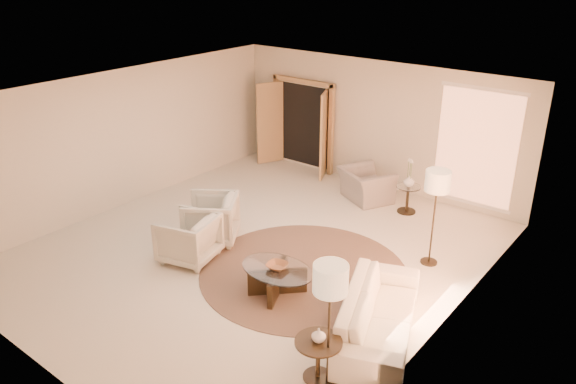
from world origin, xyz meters
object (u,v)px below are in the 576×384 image
Objects in this scene: accent_chair at (366,180)px; floor_lamp_near at (437,185)px; armchair_left at (211,217)px; coffee_table at (277,278)px; end_table at (318,353)px; side_table at (408,196)px; bowl at (277,266)px; floor_lamp_far at (330,285)px; end_vase at (319,335)px; sofa at (379,314)px; side_vase at (409,181)px; armchair_right at (188,236)px.

floor_lamp_near is (2.24, -1.63, 0.98)m from accent_chair.
coffee_table is (2.08, -0.63, -0.19)m from armchair_left.
end_table is at bearing -35.82° from coffee_table.
side_table reaches higher than coffee_table.
accent_chair reaches higher than end_table.
bowl is (2.08, -0.63, 0.02)m from armchair_left.
armchair_left is 4.32m from floor_lamp_far.
coffee_table is at bearing 38.75° from armchair_left.
end_vase is at bearing 142.45° from accent_chair.
accent_chair reaches higher than side_table.
end_vase is at bearing 0.00° from end_table.
floor_lamp_near is at bearing -13.82° from sofa.
armchair_left reaches higher than side_table.
side_table is 3.10× the size of end_vase.
accent_chair is 1.82× the size of side_table.
floor_lamp_far is (1.74, -1.16, 1.15)m from coffee_table.
bowl is (0.00, 0.00, 0.21)m from coffee_table.
floor_lamp_far is at bearing 158.73° from sofa.
side_vase reaches higher than coffee_table.
sofa is at bearing 78.24° from armchair_right.
accent_chair is 1.02m from side_vase.
floor_lamp_near reaches higher than floor_lamp_far.
armchair_right is 4.22m from floor_lamp_near.
bowl is at bearing 144.18° from end_table.
coffee_table is 6.23× the size of side_vase.
side_table is 2.50× the size of side_vase.
floor_lamp_near is 9.15× the size of end_vase.
floor_lamp_far is 5.38m from side_vase.
end_table is 5.27m from side_table.
armchair_right is 4.54m from side_table.
side_table is at bearing 111.30° from armchair_left.
armchair_left reaches higher than armchair_right.
floor_lamp_near is at bearing 111.88° from armchair_right.
floor_lamp_near is 2.90m from bowl.
side_vase is (-1.55, 5.10, -0.75)m from floor_lamp_far.
end_table is 1.06m from floor_lamp_far.
side_vase is at bearing 87.28° from coffee_table.
floor_lamp_near reaches higher than side_table.
floor_lamp_near reaches higher than armchair_right.
end_vase reaches higher than end_table.
bowl is at bearing 144.18° from end_vase.
armchair_left is at bearing 96.45° from accent_chair.
floor_lamp_far is (1.55, -5.10, 1.09)m from side_table.
sofa reaches higher than bowl.
side_table is at bearing 87.28° from coffee_table.
side_vase reaches higher than bowl.
end_vase is at bearing -74.65° from side_vase.
armchair_left reaches higher than coffee_table.
end_table is 1.83× the size of bowl.
side_vase is at bearing 106.91° from floor_lamp_far.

